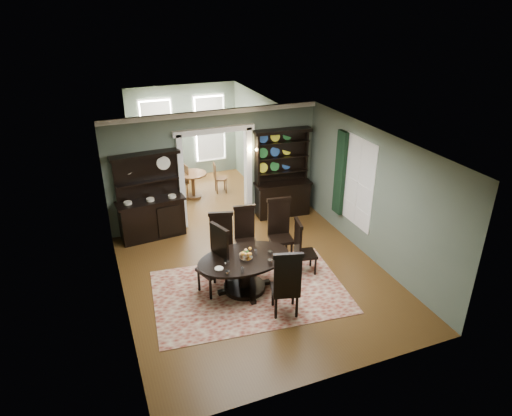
{
  "coord_description": "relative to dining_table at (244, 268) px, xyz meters",
  "views": [
    {
      "loc": [
        -3.01,
        -7.62,
        5.61
      ],
      "look_at": [
        0.19,
        0.6,
        1.39
      ],
      "focal_mm": 32.0,
      "sensor_mm": 36.0,
      "label": 1
    }
  ],
  "objects": [
    {
      "name": "room",
      "position": [
        0.4,
        0.29,
        1.04
      ],
      "size": [
        5.51,
        6.01,
        3.01
      ],
      "color": "#553716",
      "rests_on": "ground"
    },
    {
      "name": "parlor",
      "position": [
        0.4,
        5.78,
        0.98
      ],
      "size": [
        3.51,
        3.5,
        3.01
      ],
      "color": "#553716",
      "rests_on": "ground"
    },
    {
      "name": "doorway_trim",
      "position": [
        0.4,
        3.25,
        1.09
      ],
      "size": [
        2.08,
        0.25,
        2.57
      ],
      "color": "white",
      "rests_on": "floor"
    },
    {
      "name": "right_window",
      "position": [
        3.09,
        1.18,
        1.07
      ],
      "size": [
        0.15,
        1.47,
        2.12
      ],
      "color": "white",
      "rests_on": "wall_right"
    },
    {
      "name": "wall_sconce",
      "position": [
        1.35,
        3.1,
        1.36
      ],
      "size": [
        0.27,
        0.21,
        0.21
      ],
      "color": "#C98535",
      "rests_on": "back_wall_right"
    },
    {
      "name": "rug",
      "position": [
        0.07,
        -0.12,
        -0.53
      ],
      "size": [
        4.12,
        2.92,
        0.01
      ],
      "primitive_type": "cube",
      "rotation": [
        0.0,
        0.0,
        -0.1
      ],
      "color": "maroon",
      "rests_on": "floor"
    },
    {
      "name": "dining_table",
      "position": [
        0.0,
        0.0,
        0.0
      ],
      "size": [
        2.02,
        1.92,
        0.76
      ],
      "rotation": [
        0.0,
        0.0,
        0.08
      ],
      "color": "black",
      "rests_on": "rug"
    },
    {
      "name": "centerpiece",
      "position": [
        0.03,
        -0.06,
        0.29
      ],
      "size": [
        1.32,
        0.85,
        0.22
      ],
      "color": "silver",
      "rests_on": "dining_table"
    },
    {
      "name": "chair_far_left",
      "position": [
        -0.2,
        0.85,
        0.2
      ],
      "size": [
        0.62,
        0.61,
        1.39
      ],
      "rotation": [
        0.0,
        0.0,
        2.87
      ],
      "color": "black",
      "rests_on": "rug"
    },
    {
      "name": "chair_far_mid",
      "position": [
        0.45,
        1.16,
        0.15
      ],
      "size": [
        0.54,
        0.52,
        1.3
      ],
      "rotation": [
        0.0,
        0.0,
        3.0
      ],
      "color": "black",
      "rests_on": "rug"
    },
    {
      "name": "chair_far_right",
      "position": [
        1.21,
        0.97,
        0.22
      ],
      "size": [
        0.6,
        0.57,
        1.44
      ],
      "rotation": [
        0.0,
        0.0,
        3.0
      ],
      "color": "black",
      "rests_on": "rug"
    },
    {
      "name": "chair_end_left",
      "position": [
        -0.51,
        0.22,
        0.22
      ],
      "size": [
        0.66,
        0.67,
        1.44
      ],
      "rotation": [
        0.0,
        0.0,
        1.93
      ],
      "color": "black",
      "rests_on": "rug"
    },
    {
      "name": "chair_end_right",
      "position": [
        1.37,
        0.17,
        0.13
      ],
      "size": [
        0.52,
        0.54,
        1.25
      ],
      "rotation": [
        0.0,
        0.0,
        -1.76
      ],
      "color": "black",
      "rests_on": "rug"
    },
    {
      "name": "chair_near",
      "position": [
        0.44,
        -1.07,
        0.22
      ],
      "size": [
        0.64,
        0.62,
        1.43
      ],
      "rotation": [
        0.0,
        0.0,
        -0.27
      ],
      "color": "black",
      "rests_on": "rug"
    },
    {
      "name": "sideboard",
      "position": [
        -1.36,
        3.0,
        0.22
      ],
      "size": [
        1.69,
        0.73,
        2.17
      ],
      "rotation": [
        0.0,
        0.0,
        0.09
      ],
      "color": "black",
      "rests_on": "floor"
    },
    {
      "name": "welsh_dresser",
      "position": [
        2.18,
        2.99,
        0.33
      ],
      "size": [
        1.57,
        0.68,
        2.39
      ],
      "rotation": [
        0.0,
        0.0,
        -0.08
      ],
      "color": "black",
      "rests_on": "floor"
    },
    {
      "name": "parlor_table",
      "position": [
        0.18,
        4.95,
        -0.03
      ],
      "size": [
        0.83,
        0.83,
        0.77
      ],
      "color": "#513417",
      "rests_on": "parlor_floor"
    },
    {
      "name": "parlor_chair_left",
      "position": [
        -0.11,
        5.01,
        0.02
      ],
      "size": [
        0.45,
        0.44,
        1.03
      ],
      "rotation": [
        0.0,
        0.0,
        1.71
      ],
      "color": "#513417",
      "rests_on": "parlor_floor"
    },
    {
      "name": "parlor_chair_right",
      "position": [
        1.0,
        5.04,
        -0.03
      ],
      "size": [
        0.41,
        0.4,
        0.94
      ],
      "rotation": [
        0.0,
        0.0,
        -1.69
      ],
      "color": "#513417",
      "rests_on": "parlor_floor"
    }
  ]
}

